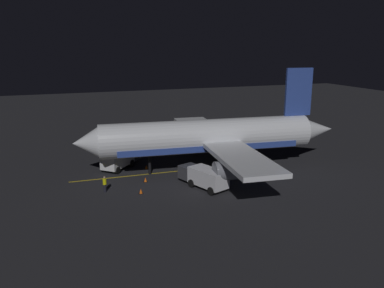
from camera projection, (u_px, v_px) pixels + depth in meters
The scene contains 10 objects.
ground_plane at pixel (207, 170), 50.08m from camera, with size 180.00×180.00×0.20m, color #232327.
apron_guide_stripe at pixel (175, 171), 49.27m from camera, with size 0.24×25.54×0.01m, color gold.
airliner at pixel (212, 137), 49.17m from camera, with size 30.31×33.88×12.54m.
baggage_truck at pixel (120, 158), 50.35m from camera, with size 6.15×5.92×2.53m.
catering_truck at pixel (204, 177), 43.45m from camera, with size 6.64×4.15×2.24m.
ground_crew_worker at pixel (105, 184), 42.18m from camera, with size 0.40×0.40×1.74m.
traffic_cone_near_left at pixel (141, 191), 41.86m from camera, with size 0.50×0.50×0.55m.
traffic_cone_near_right at pixel (151, 155), 55.56m from camera, with size 0.50×0.50×0.55m.
traffic_cone_under_wing at pixel (146, 167), 50.09m from camera, with size 0.50×0.50×0.55m.
traffic_cone_far at pixel (145, 180), 45.44m from camera, with size 0.50×0.50×0.55m.
Camera 1 is at (-44.20, 18.14, 15.38)m, focal length 36.89 mm.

